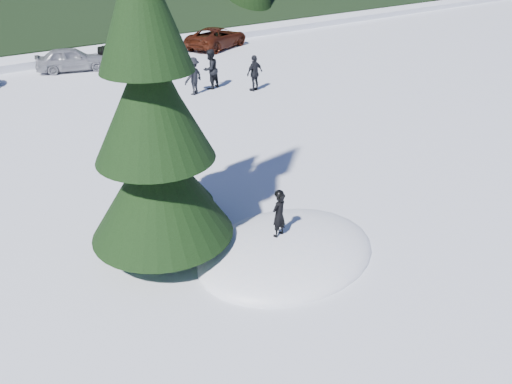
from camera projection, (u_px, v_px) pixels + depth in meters
ground at (287, 253)px, 11.71m from camera, size 200.00×200.00×0.00m
snow_mound at (287, 253)px, 11.71m from camera, size 4.48×3.52×0.96m
spruce_tall at (152, 118)px, 10.20m from camera, size 3.20×3.20×8.60m
spruce_short at (166, 142)px, 12.29m from camera, size 2.20×2.20×5.37m
child_skier at (279, 215)px, 11.26m from camera, size 0.44×0.33×1.09m
adult_0 at (210, 69)px, 23.71m from camera, size 1.07×0.94×1.85m
adult_1 at (255, 73)px, 23.43m from camera, size 1.03×0.53×1.67m
adult_2 at (193, 76)px, 22.87m from camera, size 1.24×0.95×1.70m
car_4 at (72, 59)px, 26.92m from camera, size 4.02×2.59×1.27m
car_5 at (131, 52)px, 28.68m from camera, size 3.96×2.63×1.23m
car_6 at (217, 38)px, 32.36m from camera, size 5.23×3.79×1.32m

